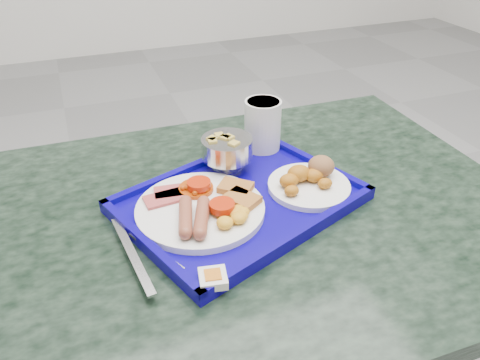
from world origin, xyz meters
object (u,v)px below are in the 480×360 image
object	(u,v)px
main_plate	(204,207)
juice_cup	(263,123)
table	(222,286)
fruit_bowl	(227,149)
bread_plate	(310,180)
tray	(240,201)

from	to	relation	value
main_plate	juice_cup	world-z (taller)	juice_cup
table	fruit_bowl	size ratio (longest dim) A/B	11.40
table	main_plate	size ratio (longest dim) A/B	5.10
table	bread_plate	world-z (taller)	bread_plate
juice_cup	main_plate	bearing A→B (deg)	-135.90
table	juice_cup	bearing A→B (deg)	48.37
main_plate	fruit_bowl	distance (m)	0.15
tray	juice_cup	xyz separation A→B (m)	(0.11, 0.16, 0.06)
bread_plate	juice_cup	distance (m)	0.18
table	main_plate	bearing A→B (deg)	-170.65
main_plate	juice_cup	xyz separation A→B (m)	(0.18, 0.18, 0.05)
table	bread_plate	xyz separation A→B (m)	(0.18, 0.00, 0.21)
tray	fruit_bowl	xyz separation A→B (m)	(0.01, 0.11, 0.05)
main_plate	bread_plate	size ratio (longest dim) A/B	1.46
table	main_plate	world-z (taller)	main_plate
table	tray	bearing A→B (deg)	15.04
tray	main_plate	xyz separation A→B (m)	(-0.07, -0.02, 0.02)
tray	juice_cup	world-z (taller)	juice_cup
bread_plate	fruit_bowl	distance (m)	0.17
fruit_bowl	tray	bearing A→B (deg)	-97.06
table	bread_plate	distance (m)	0.27
main_plate	juice_cup	distance (m)	0.26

